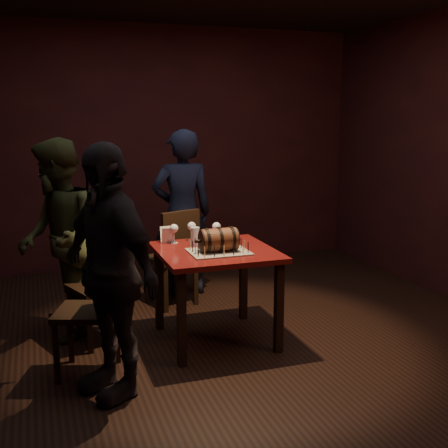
{
  "coord_description": "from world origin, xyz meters",
  "views": [
    {
      "loc": [
        -1.32,
        -4.02,
        1.8
      ],
      "look_at": [
        0.07,
        0.05,
        0.95
      ],
      "focal_mm": 45.0,
      "sensor_mm": 36.0,
      "label": 1
    }
  ],
  "objects_px": {
    "barrel_cake": "(219,240)",
    "wine_glass_right": "(216,227)",
    "wine_glass_mid": "(192,227)",
    "pint_of_ale": "(195,237)",
    "person_back": "(182,213)",
    "person_left_front": "(108,272)",
    "chair_left_rear": "(107,276)",
    "chair_left_front": "(97,302)",
    "pub_table": "(216,263)",
    "person_left_rear": "(58,240)",
    "wine_glass_left": "(174,229)",
    "chair_back": "(175,253)"
  },
  "relations": [
    {
      "from": "barrel_cake",
      "to": "wine_glass_right",
      "type": "xyz_separation_m",
      "value": [
        0.11,
        0.38,
        0.02
      ]
    },
    {
      "from": "wine_glass_mid",
      "to": "pint_of_ale",
      "type": "relative_size",
      "value": 1.07
    },
    {
      "from": "person_back",
      "to": "person_left_front",
      "type": "xyz_separation_m",
      "value": [
        -0.97,
        -1.86,
        -0.01
      ]
    },
    {
      "from": "chair_left_rear",
      "to": "person_back",
      "type": "relative_size",
      "value": 0.56
    },
    {
      "from": "wine_glass_mid",
      "to": "chair_left_front",
      "type": "relative_size",
      "value": 0.17
    },
    {
      "from": "pub_table",
      "to": "wine_glass_right",
      "type": "height_order",
      "value": "wine_glass_right"
    },
    {
      "from": "chair_left_front",
      "to": "person_left_rear",
      "type": "distance_m",
      "value": 0.87
    },
    {
      "from": "chair_left_rear",
      "to": "person_left_front",
      "type": "xyz_separation_m",
      "value": [
        -0.09,
        -0.91,
        0.3
      ]
    },
    {
      "from": "chair_left_rear",
      "to": "chair_left_front",
      "type": "distance_m",
      "value": 0.62
    },
    {
      "from": "wine_glass_left",
      "to": "pint_of_ale",
      "type": "distance_m",
      "value": 0.2
    },
    {
      "from": "wine_glass_left",
      "to": "person_back",
      "type": "height_order",
      "value": "person_back"
    },
    {
      "from": "chair_back",
      "to": "wine_glass_right",
      "type": "bearing_deg",
      "value": -71.52
    },
    {
      "from": "chair_left_rear",
      "to": "person_left_rear",
      "type": "xyz_separation_m",
      "value": [
        -0.35,
        0.19,
        0.29
      ]
    },
    {
      "from": "barrel_cake",
      "to": "person_left_rear",
      "type": "bearing_deg",
      "value": 152.65
    },
    {
      "from": "person_back",
      "to": "wine_glass_mid",
      "type": "bearing_deg",
      "value": 83.45
    },
    {
      "from": "person_back",
      "to": "person_left_rear",
      "type": "relative_size",
      "value": 1.02
    },
    {
      "from": "wine_glass_left",
      "to": "chair_left_front",
      "type": "distance_m",
      "value": 0.99
    },
    {
      "from": "chair_back",
      "to": "chair_left_front",
      "type": "distance_m",
      "value": 1.47
    },
    {
      "from": "barrel_cake",
      "to": "pint_of_ale",
      "type": "relative_size",
      "value": 2.24
    },
    {
      "from": "chair_left_rear",
      "to": "pub_table",
      "type": "bearing_deg",
      "value": -20.55
    },
    {
      "from": "pint_of_ale",
      "to": "chair_left_rear",
      "type": "distance_m",
      "value": 0.77
    },
    {
      "from": "wine_glass_left",
      "to": "wine_glass_mid",
      "type": "bearing_deg",
      "value": 15.63
    },
    {
      "from": "person_back",
      "to": "pint_of_ale",
      "type": "bearing_deg",
      "value": 83.83
    },
    {
      "from": "wine_glass_left",
      "to": "chair_back",
      "type": "relative_size",
      "value": 0.17
    },
    {
      "from": "pub_table",
      "to": "chair_left_rear",
      "type": "bearing_deg",
      "value": 159.45
    },
    {
      "from": "chair_back",
      "to": "person_left_front",
      "type": "bearing_deg",
      "value": -118.11
    },
    {
      "from": "person_left_front",
      "to": "chair_left_rear",
      "type": "bearing_deg",
      "value": 149.56
    },
    {
      "from": "wine_glass_right",
      "to": "person_left_front",
      "type": "xyz_separation_m",
      "value": [
        -1.01,
        -0.88,
        -0.05
      ]
    },
    {
      "from": "barrel_cake",
      "to": "chair_back",
      "type": "height_order",
      "value": "barrel_cake"
    },
    {
      "from": "wine_glass_mid",
      "to": "person_left_front",
      "type": "xyz_separation_m",
      "value": [
        -0.82,
        -0.96,
        -0.05
      ]
    },
    {
      "from": "chair_left_front",
      "to": "person_back",
      "type": "height_order",
      "value": "person_back"
    },
    {
      "from": "pub_table",
      "to": "wine_glass_left",
      "type": "xyz_separation_m",
      "value": [
        -0.26,
        0.32,
        0.23
      ]
    },
    {
      "from": "person_left_front",
      "to": "pint_of_ale",
      "type": "bearing_deg",
      "value": 110.22
    },
    {
      "from": "wine_glass_left",
      "to": "person_back",
      "type": "distance_m",
      "value": 1.0
    },
    {
      "from": "barrel_cake",
      "to": "pint_of_ale",
      "type": "bearing_deg",
      "value": 110.1
    },
    {
      "from": "barrel_cake",
      "to": "person_left_front",
      "type": "height_order",
      "value": "person_left_front"
    },
    {
      "from": "pint_of_ale",
      "to": "chair_back",
      "type": "relative_size",
      "value": 0.16
    },
    {
      "from": "barrel_cake",
      "to": "pub_table",
      "type": "bearing_deg",
      "value": 85.51
    },
    {
      "from": "pint_of_ale",
      "to": "wine_glass_mid",
      "type": "bearing_deg",
      "value": 82.79
    },
    {
      "from": "barrel_cake",
      "to": "wine_glass_mid",
      "type": "bearing_deg",
      "value": 100.18
    },
    {
      "from": "wine_glass_left",
      "to": "chair_back",
      "type": "xyz_separation_m",
      "value": [
        0.15,
        0.58,
        -0.35
      ]
    },
    {
      "from": "wine_glass_left",
      "to": "chair_left_rear",
      "type": "xyz_separation_m",
      "value": [
        -0.56,
        -0.01,
        -0.35
      ]
    },
    {
      "from": "chair_left_front",
      "to": "person_left_front",
      "type": "relative_size",
      "value": 0.57
    },
    {
      "from": "chair_left_front",
      "to": "chair_left_rear",
      "type": "bearing_deg",
      "value": 76.84
    },
    {
      "from": "chair_left_rear",
      "to": "wine_glass_right",
      "type": "bearing_deg",
      "value": -1.71
    },
    {
      "from": "chair_back",
      "to": "person_left_front",
      "type": "relative_size",
      "value": 0.57
    },
    {
      "from": "person_left_rear",
      "to": "person_left_front",
      "type": "xyz_separation_m",
      "value": [
        0.25,
        -1.1,
        0.01
      ]
    },
    {
      "from": "barrel_cake",
      "to": "person_left_rear",
      "type": "xyz_separation_m",
      "value": [
        -1.15,
        0.6,
        -0.04
      ]
    },
    {
      "from": "wine_glass_left",
      "to": "chair_left_rear",
      "type": "bearing_deg",
      "value": -178.89
    },
    {
      "from": "chair_back",
      "to": "barrel_cake",
      "type": "bearing_deg",
      "value": -84.26
    }
  ]
}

